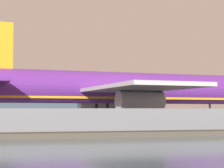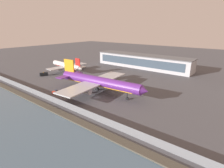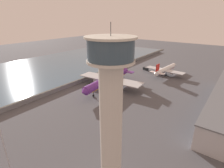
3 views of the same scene
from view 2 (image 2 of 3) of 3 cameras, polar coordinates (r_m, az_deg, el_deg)
ground_plane at (r=82.70m, az=-5.09°, el=-4.33°), size 500.00×500.00×0.00m
shoreline_seawall at (r=70.49m, az=-16.65°, el=-8.99°), size 320.00×3.00×0.50m
perimeter_fence at (r=72.37m, az=-13.84°, el=-7.05°), size 280.00×0.10×2.68m
cargo_jet_purple at (r=86.54m, az=-4.72°, el=0.75°), size 51.56×44.39×15.06m
passenger_jet_white_red at (r=134.53m, az=-14.53°, el=5.85°), size 36.64×31.30×11.27m
baggage_tug at (r=91.03m, az=-17.94°, el=-2.50°), size 2.52×3.54×1.80m
ops_van at (r=127.13m, az=-21.47°, el=3.08°), size 3.91×5.61×2.48m
terminal_building at (r=145.46m, az=9.87°, el=7.39°), size 79.28×15.94×10.28m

